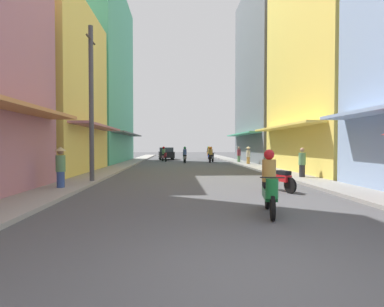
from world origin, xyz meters
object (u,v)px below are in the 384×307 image
(motorbike_red, at_px, (278,177))
(motorbike_blue, at_px, (209,154))
(motorbike_green, at_px, (270,185))
(motorbike_orange, at_px, (208,153))
(pedestrian_crossing, at_px, (239,155))
(motorbike_black, at_px, (211,155))
(pedestrian_midway, at_px, (248,155))
(motorbike_maroon, at_px, (164,155))
(parked_car, at_px, (166,153))
(motorbike_silver, at_px, (185,156))
(pedestrian_far, at_px, (61,166))
(pedestrian_foreground, at_px, (302,164))
(utility_pole, at_px, (91,103))

(motorbike_red, xyz_separation_m, motorbike_blue, (0.01, 22.52, 0.20))
(motorbike_green, height_order, motorbike_orange, same)
(motorbike_green, xyz_separation_m, motorbike_blue, (1.48, 26.17, 0.00))
(motorbike_red, xyz_separation_m, pedestrian_crossing, (2.22, 17.09, 0.28))
(motorbike_black, height_order, pedestrian_midway, pedestrian_midway)
(motorbike_maroon, distance_m, parked_car, 4.40)
(motorbike_silver, xyz_separation_m, pedestrian_crossing, (5.12, -0.94, 0.08))
(motorbike_green, relative_size, motorbike_blue, 0.99)
(motorbike_maroon, xyz_separation_m, motorbike_orange, (5.29, 5.51, 0.00))
(parked_car, bearing_deg, pedestrian_far, -97.21)
(motorbike_orange, height_order, pedestrian_foreground, motorbike_orange)
(pedestrian_far, distance_m, pedestrian_foreground, 10.97)
(motorbike_blue, bearing_deg, motorbike_green, -93.24)
(motorbike_green, height_order, pedestrian_crossing, motorbike_green)
(motorbike_orange, bearing_deg, motorbike_black, -94.13)
(motorbike_red, bearing_deg, motorbike_blue, 89.98)
(motorbike_green, height_order, motorbike_silver, same)
(motorbike_silver, height_order, pedestrian_midway, pedestrian_midway)
(motorbike_green, bearing_deg, pedestrian_foreground, 61.30)
(parked_car, relative_size, pedestrian_far, 2.60)
(motorbike_maroon, bearing_deg, motorbike_blue, 21.80)
(motorbike_green, relative_size, motorbike_silver, 0.99)
(pedestrian_foreground, distance_m, utility_pole, 10.38)
(pedestrian_crossing, bearing_deg, motorbike_red, -97.40)
(pedestrian_foreground, bearing_deg, pedestrian_far, -163.38)
(utility_pole, bearing_deg, motorbike_green, -45.90)
(motorbike_silver, xyz_separation_m, pedestrian_far, (-5.12, -17.58, 0.22))
(motorbike_silver, distance_m, pedestrian_crossing, 5.21)
(motorbike_black, relative_size, motorbike_red, 1.00)
(motorbike_silver, height_order, pedestrian_crossing, motorbike_silver)
(motorbike_maroon, distance_m, pedestrian_crossing, 7.99)
(motorbike_silver, distance_m, pedestrian_midway, 6.58)
(motorbike_black, bearing_deg, motorbike_blue, 86.40)
(motorbike_silver, relative_size, parked_car, 0.43)
(pedestrian_far, bearing_deg, motorbike_maroon, 81.41)
(motorbike_silver, bearing_deg, pedestrian_crossing, -10.44)
(motorbike_orange, bearing_deg, pedestrian_crossing, -77.86)
(pedestrian_far, bearing_deg, motorbike_green, -32.07)
(motorbike_green, xyz_separation_m, pedestrian_foreground, (3.97, 7.24, 0.08))
(motorbike_silver, distance_m, motorbike_blue, 5.35)
(motorbike_maroon, xyz_separation_m, pedestrian_midway, (7.39, -6.39, 0.20))
(pedestrian_crossing, bearing_deg, motorbike_blue, 112.18)
(motorbike_orange, bearing_deg, motorbike_silver, -111.81)
(motorbike_maroon, distance_m, motorbike_green, 24.43)
(motorbike_red, relative_size, motorbike_orange, 0.96)
(motorbike_blue, height_order, utility_pole, utility_pole)
(motorbike_orange, height_order, pedestrian_midway, pedestrian_midway)
(motorbike_maroon, xyz_separation_m, parked_car, (0.06, 4.40, 0.04))
(parked_car, bearing_deg, motorbike_green, -83.10)
(pedestrian_far, bearing_deg, utility_pole, 74.76)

